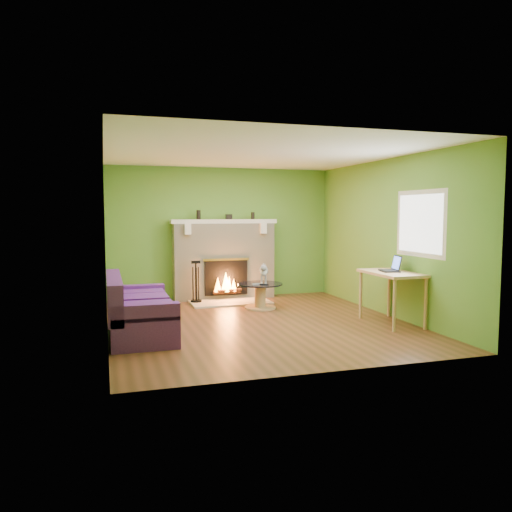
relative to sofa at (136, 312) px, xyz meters
The scene contains 22 objects.
floor 1.90m from the sofa, ahead, with size 5.00×5.00×0.00m, color #512E17.
ceiling 2.95m from the sofa, ahead, with size 5.00×5.00×0.00m, color white.
wall_back 3.43m from the sofa, 55.51° to the left, with size 5.00×5.00×0.00m, color #588E2E.
wall_front 3.11m from the sofa, 50.97° to the right, with size 5.00×5.00×0.00m, color #588E2E.
wall_left 1.07m from the sofa, 152.15° to the left, with size 5.00×5.00×0.00m, color #588E2E.
wall_right 4.23m from the sofa, ahead, with size 5.00×5.00×0.00m, color #588E2E.
window_frame 4.33m from the sofa, ahead, with size 1.20×1.20×0.00m, color silver.
window_pane 4.33m from the sofa, ahead, with size 1.06×1.06×0.00m, color white.
fireplace 3.16m from the sofa, 53.60° to the left, with size 2.10×0.46×1.58m.
hearth 2.75m from the sofa, 47.18° to the left, with size 1.50×0.75×0.03m, color beige.
mantel 3.35m from the sofa, 53.38° to the left, with size 2.10×0.28×0.08m, color silver.
sofa is the anchor object (origin of this frame).
coffee_table 2.61m from the sofa, 30.82° to the left, with size 0.80×0.80×0.45m.
desk 3.85m from the sofa, ahead, with size 0.63×1.09×0.81m.
cat 2.72m from the sofa, 30.87° to the left, with size 0.21×0.57×0.36m, color slate, non-canonical shape.
remote_silver 2.46m from the sofa, 29.62° to the left, with size 0.17×0.04×0.02m, color gray.
remote_black 2.54m from the sofa, 27.10° to the left, with size 0.16×0.04×0.02m, color black.
laptop 3.86m from the sofa, ahead, with size 0.29×0.33×0.25m, color black, non-canonical shape.
fire_tools 2.48m from the sofa, 60.32° to the left, with size 0.21×0.21×0.79m, color black, non-canonical shape.
mantel_vase_left 3.17m from the sofa, 61.76° to the left, with size 0.08×0.08×0.18m, color black.
mantel_vase_right 3.77m from the sofa, 45.82° to the left, with size 0.07×0.07×0.14m, color black.
mantel_box 3.46m from the sofa, 52.17° to the left, with size 0.12×0.08×0.10m, color black.
Camera 1 is at (-2.27, -7.28, 1.71)m, focal length 35.00 mm.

